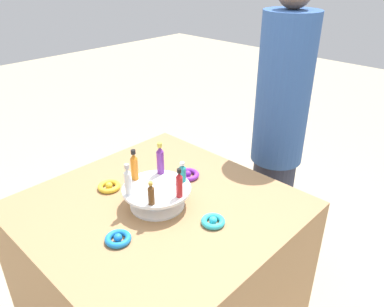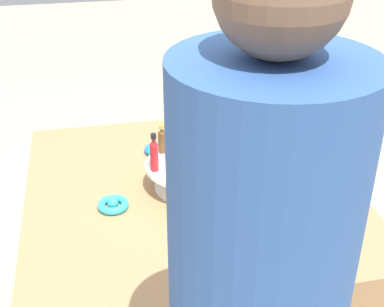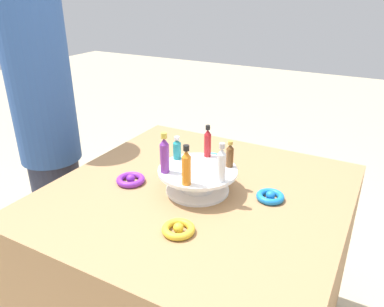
{
  "view_description": "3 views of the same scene",
  "coord_description": "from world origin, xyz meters",
  "px_view_note": "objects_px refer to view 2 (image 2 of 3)",
  "views": [
    {
      "loc": [
        1.0,
        -0.83,
        1.69
      ],
      "look_at": [
        0.01,
        0.2,
        0.94
      ],
      "focal_mm": 35.0,
      "sensor_mm": 36.0,
      "label": 1
    },
    {
      "loc": [
        0.29,
        1.42,
        1.7
      ],
      "look_at": [
        0.0,
        0.04,
        0.91
      ],
      "focal_mm": 50.0,
      "sensor_mm": 36.0,
      "label": 2
    },
    {
      "loc": [
        -1.05,
        -0.55,
        1.45
      ],
      "look_at": [
        0.0,
        0.02,
        0.91
      ],
      "focal_mm": 35.0,
      "sensor_mm": 36.0,
      "label": 3
    }
  ],
  "objects_px": {
    "display_stand": "(190,174)",
    "bottle_red": "(154,154)",
    "bottle_clear": "(196,129)",
    "ribbon_bow_teal": "(113,204)",
    "ribbon_bow_gold": "(259,165)",
    "bottle_teal": "(184,171)",
    "bottle_brown": "(162,140)",
    "ribbon_bow_blue": "(158,149)",
    "ribbon_bow_purple": "(231,228)",
    "bottle_orange": "(225,139)",
    "bottle_purple": "(221,156)"
  },
  "relations": [
    {
      "from": "display_stand",
      "to": "ribbon_bow_gold",
      "type": "bearing_deg",
      "value": -164.99
    },
    {
      "from": "display_stand",
      "to": "ribbon_bow_blue",
      "type": "distance_m",
      "value": 0.26
    },
    {
      "from": "display_stand",
      "to": "bottle_red",
      "type": "relative_size",
      "value": 2.28
    },
    {
      "from": "bottle_teal",
      "to": "bottle_purple",
      "type": "bearing_deg",
      "value": -170.54
    },
    {
      "from": "bottle_orange",
      "to": "bottle_purple",
      "type": "bearing_deg",
      "value": 69.46
    },
    {
      "from": "display_stand",
      "to": "bottle_orange",
      "type": "relative_size",
      "value": 2.06
    },
    {
      "from": "ribbon_bow_purple",
      "to": "ribbon_bow_teal",
      "type": "bearing_deg",
      "value": -29.99
    },
    {
      "from": "bottle_clear",
      "to": "bottle_brown",
      "type": "xyz_separation_m",
      "value": [
        0.12,
        0.02,
        -0.02
      ]
    },
    {
      "from": "bottle_orange",
      "to": "ribbon_bow_blue",
      "type": "bearing_deg",
      "value": -51.85
    },
    {
      "from": "bottle_teal",
      "to": "ribbon_bow_gold",
      "type": "height_order",
      "value": "bottle_teal"
    },
    {
      "from": "bottle_clear",
      "to": "ribbon_bow_teal",
      "type": "relative_size",
      "value": 1.44
    },
    {
      "from": "bottle_purple",
      "to": "ribbon_bow_teal",
      "type": "bearing_deg",
      "value": -3.98
    },
    {
      "from": "bottle_red",
      "to": "ribbon_bow_blue",
      "type": "xyz_separation_m",
      "value": [
        -0.05,
        -0.27,
        -0.13
      ]
    },
    {
      "from": "bottle_purple",
      "to": "ribbon_bow_gold",
      "type": "bearing_deg",
      "value": -138.39
    },
    {
      "from": "bottle_clear",
      "to": "bottle_red",
      "type": "height_order",
      "value": "bottle_clear"
    },
    {
      "from": "bottle_teal",
      "to": "ribbon_bow_gold",
      "type": "xyz_separation_m",
      "value": [
        -0.29,
        -0.18,
        -0.12
      ]
    },
    {
      "from": "bottle_purple",
      "to": "bottle_red",
      "type": "distance_m",
      "value": 0.2
    },
    {
      "from": "bottle_red",
      "to": "ribbon_bow_purple",
      "type": "height_order",
      "value": "bottle_red"
    },
    {
      "from": "bottle_brown",
      "to": "ribbon_bow_blue",
      "type": "relative_size",
      "value": 1.0
    },
    {
      "from": "bottle_clear",
      "to": "ribbon_bow_teal",
      "type": "xyz_separation_m",
      "value": [
        0.29,
        0.18,
        -0.14
      ]
    },
    {
      "from": "ribbon_bow_blue",
      "to": "bottle_red",
      "type": "bearing_deg",
      "value": 80.01
    },
    {
      "from": "bottle_brown",
      "to": "ribbon_bow_gold",
      "type": "relative_size",
      "value": 0.96
    },
    {
      "from": "bottle_orange",
      "to": "bottle_brown",
      "type": "distance_m",
      "value": 0.2
    },
    {
      "from": "display_stand",
      "to": "ribbon_bow_blue",
      "type": "xyz_separation_m",
      "value": [
        0.07,
        -0.25,
        -0.04
      ]
    },
    {
      "from": "bottle_brown",
      "to": "bottle_clear",
      "type": "bearing_deg",
      "value": -170.54
    },
    {
      "from": "bottle_purple",
      "to": "bottle_brown",
      "type": "relative_size",
      "value": 1.49
    },
    {
      "from": "display_stand",
      "to": "ribbon_bow_teal",
      "type": "height_order",
      "value": "display_stand"
    },
    {
      "from": "bottle_purple",
      "to": "bottle_orange",
      "type": "height_order",
      "value": "bottle_purple"
    },
    {
      "from": "ribbon_bow_teal",
      "to": "ribbon_bow_purple",
      "type": "relative_size",
      "value": 0.88
    },
    {
      "from": "ribbon_bow_purple",
      "to": "bottle_purple",
      "type": "bearing_deg",
      "value": -92.39
    },
    {
      "from": "display_stand",
      "to": "ribbon_bow_purple",
      "type": "relative_size",
      "value": 2.63
    },
    {
      "from": "bottle_brown",
      "to": "bottle_red",
      "type": "distance_m",
      "value": 0.12
    },
    {
      "from": "ribbon_bow_gold",
      "to": "ribbon_bow_purple",
      "type": "distance_m",
      "value": 0.37
    },
    {
      "from": "ribbon_bow_purple",
      "to": "ribbon_bow_gold",
      "type": "bearing_deg",
      "value": -119.99
    },
    {
      "from": "bottle_purple",
      "to": "ribbon_bow_gold",
      "type": "distance_m",
      "value": 0.28
    },
    {
      "from": "bottle_brown",
      "to": "ribbon_bow_teal",
      "type": "bearing_deg",
      "value": 41.61
    },
    {
      "from": "ribbon_bow_blue",
      "to": "ribbon_bow_teal",
      "type": "xyz_separation_m",
      "value": [
        0.18,
        0.32,
        0.0
      ]
    },
    {
      "from": "bottle_purple",
      "to": "bottle_brown",
      "type": "bearing_deg",
      "value": -50.54
    },
    {
      "from": "bottle_clear",
      "to": "ribbon_bow_purple",
      "type": "bearing_deg",
      "value": 94.2
    },
    {
      "from": "bottle_clear",
      "to": "ribbon_bow_blue",
      "type": "distance_m",
      "value": 0.23
    },
    {
      "from": "display_stand",
      "to": "bottle_purple",
      "type": "distance_m",
      "value": 0.16
    },
    {
      "from": "display_stand",
      "to": "bottle_red",
      "type": "height_order",
      "value": "bottle_red"
    },
    {
      "from": "bottle_clear",
      "to": "bottle_brown",
      "type": "distance_m",
      "value": 0.12
    },
    {
      "from": "bottle_purple",
      "to": "bottle_brown",
      "type": "height_order",
      "value": "bottle_purple"
    },
    {
      "from": "bottle_purple",
      "to": "bottle_teal",
      "type": "xyz_separation_m",
      "value": [
        0.12,
        0.02,
        -0.03
      ]
    },
    {
      "from": "bottle_red",
      "to": "bottle_teal",
      "type": "bearing_deg",
      "value": 129.46
    },
    {
      "from": "bottle_orange",
      "to": "bottle_clear",
      "type": "height_order",
      "value": "bottle_orange"
    },
    {
      "from": "bottle_orange",
      "to": "ribbon_bow_blue",
      "type": "height_order",
      "value": "bottle_orange"
    },
    {
      "from": "bottle_brown",
      "to": "bottle_teal",
      "type": "xyz_separation_m",
      "value": [
        -0.03,
        0.2,
        -0.0
      ]
    },
    {
      "from": "bottle_purple",
      "to": "ribbon_bow_teal",
      "type": "relative_size",
      "value": 1.54
    }
  ]
}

